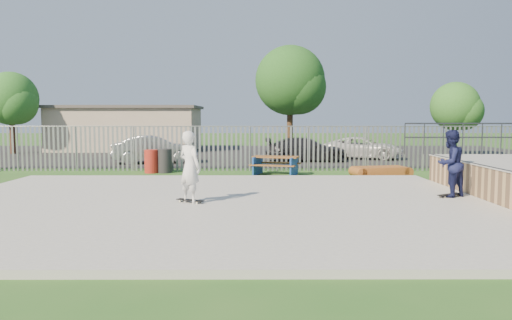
{
  "coord_description": "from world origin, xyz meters",
  "views": [
    {
      "loc": [
        1.21,
        -13.29,
        2.44
      ],
      "look_at": [
        1.25,
        2.0,
        1.1
      ],
      "focal_mm": 35.0,
      "sensor_mm": 36.0,
      "label": 1
    }
  ],
  "objects_px": {
    "car_silver": "(154,149)",
    "skater_white": "(190,167)",
    "funbox": "(381,172)",
    "car_dark": "(306,149)",
    "trash_bin_red": "(152,161)",
    "trash_bin_grey": "(165,161)",
    "tree_mid": "(290,81)",
    "picnic_table": "(276,165)",
    "skater_navy": "(450,164)",
    "car_white": "(363,148)",
    "tree_right": "(455,107)",
    "tree_left": "(11,99)"
  },
  "relations": [
    {
      "from": "car_white",
      "to": "tree_mid",
      "type": "relative_size",
      "value": 0.63
    },
    {
      "from": "tree_mid",
      "to": "skater_navy",
      "type": "xyz_separation_m",
      "value": [
        3.19,
        -19.32,
        -3.7
      ]
    },
    {
      "from": "car_dark",
      "to": "skater_white",
      "type": "distance_m",
      "value": 14.45
    },
    {
      "from": "funbox",
      "to": "car_dark",
      "type": "xyz_separation_m",
      "value": [
        -2.35,
        6.72,
        0.46
      ]
    },
    {
      "from": "picnic_table",
      "to": "tree_left",
      "type": "height_order",
      "value": "tree_left"
    },
    {
      "from": "car_dark",
      "to": "car_white",
      "type": "distance_m",
      "value": 3.75
    },
    {
      "from": "trash_bin_grey",
      "to": "tree_right",
      "type": "bearing_deg",
      "value": 28.39
    },
    {
      "from": "trash_bin_red",
      "to": "car_silver",
      "type": "height_order",
      "value": "car_silver"
    },
    {
      "from": "tree_right",
      "to": "skater_navy",
      "type": "relative_size",
      "value": 2.36
    },
    {
      "from": "funbox",
      "to": "tree_mid",
      "type": "xyz_separation_m",
      "value": [
        -2.77,
        13.23,
        4.6
      ]
    },
    {
      "from": "tree_left",
      "to": "trash_bin_grey",
      "type": "bearing_deg",
      "value": -42.76
    },
    {
      "from": "car_silver",
      "to": "car_white",
      "type": "height_order",
      "value": "car_silver"
    },
    {
      "from": "tree_mid",
      "to": "trash_bin_red",
      "type": "bearing_deg",
      "value": -119.81
    },
    {
      "from": "tree_mid",
      "to": "tree_right",
      "type": "bearing_deg",
      "value": -18.12
    },
    {
      "from": "car_silver",
      "to": "tree_right",
      "type": "bearing_deg",
      "value": -90.35
    },
    {
      "from": "car_silver",
      "to": "tree_left",
      "type": "bearing_deg",
      "value": 43.23
    },
    {
      "from": "trash_bin_grey",
      "to": "car_dark",
      "type": "distance_m",
      "value": 8.55
    },
    {
      "from": "car_dark",
      "to": "tree_mid",
      "type": "relative_size",
      "value": 0.62
    },
    {
      "from": "car_dark",
      "to": "skater_white",
      "type": "xyz_separation_m",
      "value": [
        -4.5,
        -13.72,
        0.44
      ]
    },
    {
      "from": "car_dark",
      "to": "car_white",
      "type": "height_order",
      "value": "car_dark"
    },
    {
      "from": "picnic_table",
      "to": "car_dark",
      "type": "height_order",
      "value": "car_dark"
    },
    {
      "from": "car_dark",
      "to": "car_silver",
      "type": "bearing_deg",
      "value": 98.14
    },
    {
      "from": "tree_mid",
      "to": "skater_white",
      "type": "distance_m",
      "value": 20.97
    },
    {
      "from": "picnic_table",
      "to": "funbox",
      "type": "distance_m",
      "value": 4.29
    },
    {
      "from": "trash_bin_red",
      "to": "funbox",
      "type": "bearing_deg",
      "value": -7.84
    },
    {
      "from": "trash_bin_red",
      "to": "tree_mid",
      "type": "relative_size",
      "value": 0.14
    },
    {
      "from": "picnic_table",
      "to": "funbox",
      "type": "bearing_deg",
      "value": 9.0
    },
    {
      "from": "tree_right",
      "to": "skater_white",
      "type": "distance_m",
      "value": 22.04
    },
    {
      "from": "funbox",
      "to": "car_white",
      "type": "xyz_separation_m",
      "value": [
        1.05,
        8.28,
        0.44
      ]
    },
    {
      "from": "picnic_table",
      "to": "skater_navy",
      "type": "relative_size",
      "value": 1.16
    },
    {
      "from": "trash_bin_grey",
      "to": "tree_right",
      "type": "distance_m",
      "value": 18.38
    },
    {
      "from": "trash_bin_red",
      "to": "skater_white",
      "type": "relative_size",
      "value": 0.53
    },
    {
      "from": "funbox",
      "to": "car_silver",
      "type": "relative_size",
      "value": 0.5
    },
    {
      "from": "tree_right",
      "to": "skater_navy",
      "type": "height_order",
      "value": "tree_right"
    },
    {
      "from": "trash_bin_grey",
      "to": "tree_mid",
      "type": "height_order",
      "value": "tree_mid"
    },
    {
      "from": "trash_bin_grey",
      "to": "car_dark",
      "type": "bearing_deg",
      "value": 38.58
    },
    {
      "from": "car_silver",
      "to": "car_dark",
      "type": "relative_size",
      "value": 0.98
    },
    {
      "from": "trash_bin_red",
      "to": "trash_bin_grey",
      "type": "xyz_separation_m",
      "value": [
        0.56,
        0.07,
        0.01
      ]
    },
    {
      "from": "car_white",
      "to": "tree_left",
      "type": "height_order",
      "value": "tree_left"
    },
    {
      "from": "tree_mid",
      "to": "tree_right",
      "type": "distance_m",
      "value": 10.41
    },
    {
      "from": "tree_left",
      "to": "skater_navy",
      "type": "height_order",
      "value": "tree_left"
    },
    {
      "from": "funbox",
      "to": "car_silver",
      "type": "height_order",
      "value": "car_silver"
    },
    {
      "from": "car_white",
      "to": "trash_bin_grey",
      "type": "bearing_deg",
      "value": 143.32
    },
    {
      "from": "tree_right",
      "to": "skater_white",
      "type": "xyz_separation_m",
      "value": [
        -13.83,
        -17.05,
        -1.93
      ]
    },
    {
      "from": "trash_bin_red",
      "to": "car_silver",
      "type": "xyz_separation_m",
      "value": [
        -0.75,
        4.37,
        0.23
      ]
    },
    {
      "from": "car_white",
      "to": "skater_navy",
      "type": "xyz_separation_m",
      "value": [
        -0.64,
        -14.37,
        0.46
      ]
    },
    {
      "from": "funbox",
      "to": "skater_navy",
      "type": "xyz_separation_m",
      "value": [
        0.41,
        -6.08,
        0.91
      ]
    },
    {
      "from": "picnic_table",
      "to": "skater_white",
      "type": "distance_m",
      "value": 7.99
    },
    {
      "from": "car_dark",
      "to": "skater_navy",
      "type": "distance_m",
      "value": 13.11
    },
    {
      "from": "car_silver",
      "to": "skater_white",
      "type": "height_order",
      "value": "skater_white"
    }
  ]
}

